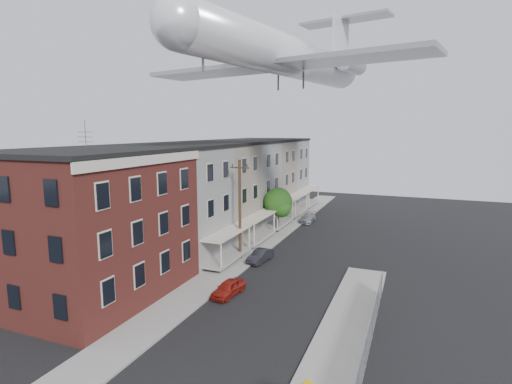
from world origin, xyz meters
TOP-DOWN VIEW (x-y plane):
  - sidewalk_left at (-5.50, 24.00)m, footprint 3.00×62.00m
  - sidewalk_right at (5.50, 6.00)m, footprint 3.00×26.00m
  - curb_left at (-4.05, 24.00)m, footprint 0.15×62.00m
  - curb_right at (4.05, 6.00)m, footprint 0.15×26.00m
  - corner_building at (-12.00, 7.00)m, footprint 10.31×12.30m
  - row_house_a at (-11.96, 16.50)m, footprint 11.98×7.00m
  - row_house_b at (-11.96, 23.50)m, footprint 11.98×7.00m
  - row_house_c at (-11.96, 30.50)m, footprint 11.98×7.00m
  - row_house_d at (-11.96, 37.50)m, footprint 11.98×7.00m
  - row_house_e at (-11.96, 44.50)m, footprint 11.98×7.00m
  - chainlink_fence at (7.00, 5.00)m, footprint 0.06×18.06m
  - utility_pole at (-5.60, 18.00)m, footprint 1.80×0.26m
  - street_tree at (-5.27, 27.92)m, footprint 3.22×3.20m
  - car_near at (-3.05, 10.26)m, footprint 1.65×3.32m
  - car_mid at (-3.60, 17.91)m, footprint 1.56×3.42m
  - car_far at (-3.60, 34.52)m, footprint 1.61×3.84m
  - airplane at (-2.10, 20.77)m, footprint 25.83×29.51m

SIDE VIEW (x-z plane):
  - sidewalk_left at x=-5.50m, z-range 0.00..0.12m
  - sidewalk_right at x=5.50m, z-range 0.00..0.12m
  - curb_left at x=-4.05m, z-range 0.00..0.14m
  - curb_right at x=4.05m, z-range 0.00..0.14m
  - car_mid at x=-3.60m, z-range 0.00..1.09m
  - car_near at x=-3.05m, z-range 0.00..1.09m
  - car_far at x=-3.60m, z-range 0.00..1.11m
  - chainlink_fence at x=7.00m, z-range 0.05..1.95m
  - street_tree at x=-5.27m, z-range 0.85..6.05m
  - utility_pole at x=-5.60m, z-range 0.17..9.17m
  - row_house_a at x=-11.96m, z-range -0.02..10.28m
  - row_house_b at x=-11.96m, z-range -0.02..10.28m
  - row_house_c at x=-11.96m, z-range -0.02..10.28m
  - row_house_d at x=-11.96m, z-range -0.02..10.28m
  - row_house_e at x=-11.96m, z-range -0.02..10.28m
  - corner_building at x=-12.00m, z-range -0.91..11.24m
  - airplane at x=-2.10m, z-range 13.68..22.17m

